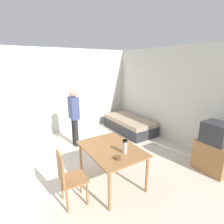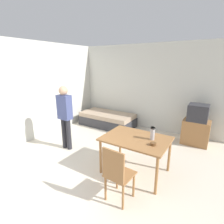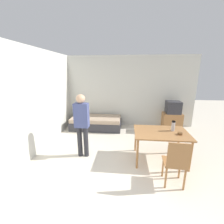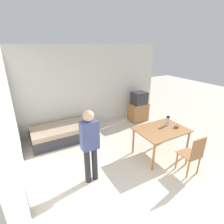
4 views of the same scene
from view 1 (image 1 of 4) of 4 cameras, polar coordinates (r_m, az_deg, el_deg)
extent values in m
plane|color=beige|center=(4.10, -26.23, -19.37)|extent=(20.00, 20.00, 0.00)
cube|color=silver|center=(5.39, 17.39, 5.44)|extent=(5.37, 0.06, 2.70)
cube|color=silver|center=(6.08, -11.95, 6.92)|extent=(0.06, 4.89, 2.70)
cube|color=#333338|center=(6.03, 5.56, -4.64)|extent=(1.87, 0.91, 0.31)
cube|color=tan|center=(5.96, 5.62, -2.61)|extent=(1.81, 0.88, 0.14)
cube|color=#9E6B3D|center=(4.37, 29.91, -12.57)|extent=(0.66, 0.45, 0.66)
cube|color=#2D2D33|center=(4.16, 30.94, -5.88)|extent=(0.48, 0.45, 0.43)
cube|color=black|center=(3.98, 29.48, -6.62)|extent=(0.39, 0.01, 0.34)
cube|color=#9E6B3D|center=(3.30, -0.22, -11.89)|extent=(1.24, 0.90, 0.03)
cylinder|color=#9E6B3D|center=(3.77, -10.12, -14.79)|extent=(0.05, 0.05, 0.71)
cylinder|color=#9E6B3D|center=(2.94, -0.87, -24.51)|extent=(0.05, 0.05, 0.71)
cylinder|color=#9E6B3D|center=(4.07, 0.23, -12.02)|extent=(0.05, 0.05, 0.71)
cylinder|color=#9E6B3D|center=(3.32, 11.31, -19.44)|extent=(0.05, 0.05, 0.71)
cube|color=#9E6B3D|center=(3.08, -12.43, -20.52)|extent=(0.43, 0.43, 0.02)
cube|color=#9E6B3D|center=(2.91, -16.43, -17.30)|extent=(0.37, 0.05, 0.48)
cylinder|color=#9E6B3D|center=(3.14, -8.09, -24.83)|extent=(0.04, 0.04, 0.44)
cylinder|color=#9E6B3D|center=(3.38, -10.23, -21.54)|extent=(0.04, 0.04, 0.44)
cylinder|color=#9E6B3D|center=(3.07, -14.38, -26.29)|extent=(0.04, 0.04, 0.44)
cylinder|color=#9E6B3D|center=(3.32, -15.97, -22.76)|extent=(0.04, 0.04, 0.44)
cylinder|color=#28282D|center=(5.07, -12.27, -6.08)|extent=(0.12, 0.12, 0.79)
cylinder|color=#28282D|center=(4.93, -11.62, -6.69)|extent=(0.12, 0.12, 0.79)
cube|color=#424C7F|center=(4.79, -12.42, 1.29)|extent=(0.34, 0.20, 0.59)
sphere|color=tan|center=(4.71, -12.71, 6.05)|extent=(0.21, 0.21, 0.21)
cylinder|color=#B7B7BC|center=(3.08, 4.23, -11.23)|extent=(0.08, 0.08, 0.25)
cylinder|color=black|center=(3.03, 4.27, -9.42)|extent=(0.08, 0.08, 0.03)
cylinder|color=brown|center=(2.94, 1.81, -14.68)|extent=(0.10, 0.10, 0.05)
camera|label=2|loc=(1.78, -78.12, -1.15)|focal=28.00mm
camera|label=3|loc=(3.76, -61.49, 5.19)|focal=24.00mm
camera|label=4|loc=(5.58, -47.23, 15.98)|focal=28.00mm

